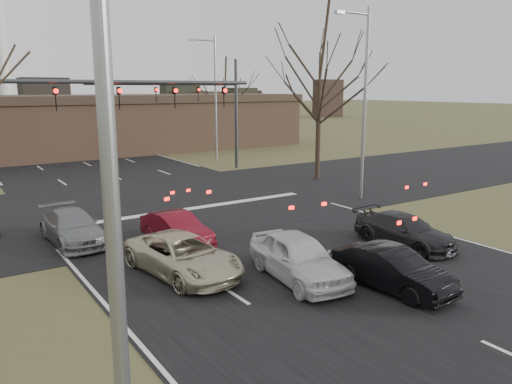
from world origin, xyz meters
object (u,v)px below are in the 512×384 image
at_px(streetlight_left, 124,124).
at_px(car_black_hatch, 392,269).
at_px(streetlight_right_far, 214,92).
at_px(building, 86,124).
at_px(car_grey_ahead, 72,227).
at_px(car_charcoal_sedan, 405,231).
at_px(mast_arm_far, 202,101).
at_px(car_red_ahead, 176,229).
at_px(streetlight_right_near, 363,95).
at_px(car_silver_suv, 183,255).
at_px(car_white_sedan, 298,257).
at_px(mast_arm_near, 71,109).

distance_m(streetlight_left, car_black_hatch, 11.61).
distance_m(streetlight_right_far, car_black_hatch, 28.32).
bearing_deg(building, car_grey_ahead, -106.48).
bearing_deg(car_charcoal_sedan, mast_arm_far, 82.23).
height_order(streetlight_right_far, car_red_ahead, streetlight_right_far).
bearing_deg(streetlight_left, streetlight_right_near, 38.43).
distance_m(streetlight_right_far, car_silver_suv, 26.12).
xyz_separation_m(building, streetlight_right_far, (7.32, -11.00, 2.92)).
xyz_separation_m(streetlight_left, car_white_sedan, (7.66, 6.69, -4.85)).
bearing_deg(car_charcoal_sedan, streetlight_left, -154.15).
height_order(mast_arm_near, car_black_hatch, mast_arm_near).
distance_m(streetlight_left, car_white_sedan, 11.27).
relative_size(mast_arm_far, car_charcoal_sedan, 2.67).
relative_size(mast_arm_far, car_black_hatch, 2.90).
xyz_separation_m(mast_arm_far, car_grey_ahead, (-12.29, -12.42, -4.39)).
xyz_separation_m(car_white_sedan, car_red_ahead, (-1.63, 5.50, -0.13)).
bearing_deg(mast_arm_near, car_charcoal_sedan, -45.87).
distance_m(streetlight_right_near, car_red_ahead, 12.77).
bearing_deg(streetlight_right_far, mast_arm_far, -128.11).
bearing_deg(car_red_ahead, streetlight_left, -122.44).
height_order(streetlight_right_far, car_silver_suv, streetlight_right_far).
bearing_deg(mast_arm_far, car_black_hatch, -103.76).
distance_m(mast_arm_far, streetlight_left, 30.89).
relative_size(streetlight_left, car_grey_ahead, 2.30).
distance_m(streetlight_right_near, car_white_sedan, 13.29).
height_order(car_silver_suv, car_white_sedan, car_white_sedan).
height_order(car_silver_suv, car_red_ahead, car_silver_suv).
relative_size(streetlight_left, car_white_sedan, 2.32).
height_order(streetlight_right_far, car_white_sedan, streetlight_right_far).
relative_size(streetlight_right_near, car_grey_ahead, 2.30).
bearing_deg(car_silver_suv, mast_arm_far, 52.60).
bearing_deg(mast_arm_far, car_white_sedan, -109.88).
bearing_deg(mast_arm_far, streetlight_right_near, -78.53).
height_order(mast_arm_far, car_charcoal_sedan, mast_arm_far).
xyz_separation_m(streetlight_right_far, car_charcoal_sedan, (-4.96, -23.88, -4.98)).
distance_m(streetlight_right_near, car_grey_ahead, 15.74).
distance_m(mast_arm_near, car_silver_suv, 9.15).
height_order(building, car_black_hatch, building).
distance_m(streetlight_left, car_grey_ahead, 15.64).
height_order(car_silver_suv, car_charcoal_sedan, car_silver_suv).
bearing_deg(car_silver_suv, mast_arm_near, 91.05).
bearing_deg(car_charcoal_sedan, car_silver_suv, 164.24).
distance_m(streetlight_left, car_charcoal_sedan, 15.79).
height_order(car_white_sedan, car_red_ahead, car_white_sedan).
bearing_deg(streetlight_left, streetlight_right_far, 59.66).
xyz_separation_m(streetlight_right_far, car_white_sedan, (-10.48, -24.31, -4.85)).
xyz_separation_m(mast_arm_far, car_silver_suv, (-10.18, -17.92, -4.37)).
bearing_deg(streetlight_right_near, mast_arm_near, 167.95).
bearing_deg(car_black_hatch, streetlight_left, -159.13).
distance_m(building, car_charcoal_sedan, 35.02).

